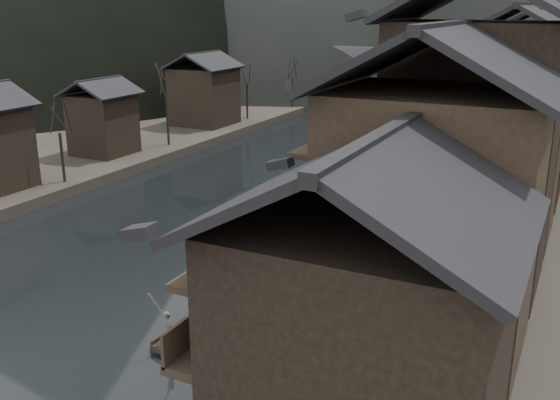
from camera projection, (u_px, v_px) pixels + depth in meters
The scene contains 12 objects.
water at pixel (96, 303), 32.75m from camera, with size 300.00×300.00×0.00m, color black.
left_bank at pixel (104, 120), 81.64m from camera, with size 40.00×200.00×1.20m, color #2D2823.
stilt_houses at pixel (509, 105), 39.28m from camera, with size 9.00×67.60×16.75m.
left_houses at pixel (72, 112), 56.97m from camera, with size 8.10×53.20×8.73m.
bare_trees at pixel (104, 107), 55.63m from camera, with size 3.78×70.53×7.56m.
moored_sampans at pixel (419, 219), 45.04m from camera, with size 3.10×60.79×0.47m.
midriver_boats at pixel (388, 140), 71.57m from camera, with size 8.80×31.98×0.45m.
stone_bridge at pixel (431, 75), 92.71m from camera, with size 40.00×6.00×9.00m.
hero_sampan at pixel (188, 330), 29.62m from camera, with size 1.28×4.67×0.43m.
cargo_heap at pixel (190, 318), 29.65m from camera, with size 1.02×1.33×0.61m, color black.
boatman at pixel (168, 325), 27.85m from camera, with size 0.66×0.43×1.80m, color #4C4D4E.
bamboo_pole at pixel (169, 268), 26.94m from camera, with size 0.06×0.06×4.21m, color #8C7A51.
Camera 1 is at (21.87, -22.20, 14.98)m, focal length 40.00 mm.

